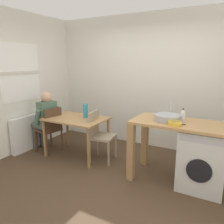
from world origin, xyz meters
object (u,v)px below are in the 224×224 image
object	(u,v)px
mixing_bowl	(175,123)
chair_person_seat	(50,127)
chair_opposite	(99,133)
bottle_tall_green	(183,116)
seated_person	(45,118)
washing_machine	(202,159)
vase	(86,111)
dining_table	(76,123)

from	to	relation	value
mixing_bowl	chair_person_seat	bearing A→B (deg)	177.27
chair_opposite	bottle_tall_green	bearing A→B (deg)	81.59
bottle_tall_green	mixing_bowl	xyz separation A→B (m)	(-0.05, -0.26, -0.06)
seated_person	washing_machine	size ratio (longest dim) A/B	1.40
washing_machine	vase	xyz separation A→B (m)	(-2.07, 0.13, 0.44)
chair_person_seat	vase	size ratio (longest dim) A/B	3.46
dining_table	bottle_tall_green	world-z (taller)	bottle_tall_green
chair_opposite	seated_person	world-z (taller)	seated_person
washing_machine	mixing_bowl	world-z (taller)	mixing_bowl
chair_opposite	washing_machine	bearing A→B (deg)	79.73
chair_opposite	mixing_bowl	world-z (taller)	mixing_bowl
dining_table	bottle_tall_green	xyz separation A→B (m)	(1.91, 0.03, 0.36)
mixing_bowl	vase	world-z (taller)	vase
chair_person_seat	chair_opposite	size ratio (longest dim) A/B	1.00
dining_table	washing_machine	size ratio (longest dim) A/B	1.28
dining_table	chair_person_seat	xyz separation A→B (m)	(-0.55, -0.11, -0.14)
dining_table	bottle_tall_green	distance (m)	1.94
chair_person_seat	bottle_tall_green	size ratio (longest dim) A/B	4.73
dining_table	washing_machine	xyz separation A→B (m)	(2.22, -0.03, -0.21)
dining_table	bottle_tall_green	size ratio (longest dim) A/B	5.79
mixing_bowl	dining_table	bearing A→B (deg)	173.06
chair_opposite	seated_person	distance (m)	1.20
bottle_tall_green	vase	world-z (taller)	bottle_tall_green
chair_opposite	chair_person_seat	bearing A→B (deg)	-89.62
chair_opposite	washing_machine	world-z (taller)	chair_opposite
chair_opposite	seated_person	xyz separation A→B (m)	(-1.18, -0.13, 0.16)
dining_table	seated_person	xyz separation A→B (m)	(-0.71, -0.09, 0.03)
dining_table	mixing_bowl	xyz separation A→B (m)	(1.86, -0.23, 0.30)
mixing_bowl	vase	distance (m)	1.74
vase	washing_machine	bearing A→B (deg)	-3.55
seated_person	bottle_tall_green	size ratio (longest dim) A/B	6.31
seated_person	washing_machine	distance (m)	2.94
seated_person	chair_opposite	bearing A→B (deg)	-74.95
vase	chair_person_seat	bearing A→B (deg)	-163.10
dining_table	vase	size ratio (longest dim) A/B	4.23
chair_person_seat	chair_opposite	world-z (taller)	same
chair_person_seat	vase	xyz separation A→B (m)	(0.70, 0.21, 0.36)
chair_person_seat	chair_opposite	xyz separation A→B (m)	(1.02, 0.15, 0.00)
dining_table	washing_machine	distance (m)	2.23
seated_person	vase	xyz separation A→B (m)	(0.86, 0.19, 0.20)
chair_person_seat	mixing_bowl	xyz separation A→B (m)	(2.41, -0.11, 0.44)
seated_person	vase	world-z (taller)	seated_person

